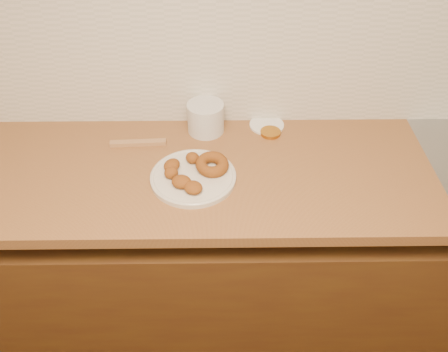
{
  "coord_description": "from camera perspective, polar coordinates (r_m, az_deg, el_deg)",
  "views": [
    {
      "loc": [
        -0.22,
        0.47,
        1.92
      ],
      "look_at": [
        -0.2,
        1.62,
        0.93
      ],
      "focal_mm": 38.0,
      "sensor_mm": 36.0,
      "label": 1
    }
  ],
  "objects": [
    {
      "name": "plastic_tub",
      "position": [
        1.73,
        -2.22,
        7.03
      ],
      "size": [
        0.15,
        0.15,
        0.11
      ],
      "primitive_type": "cylinder",
      "rotation": [
        0.0,
        0.0,
        0.12
      ],
      "color": "silver",
      "rests_on": "butcher_block"
    },
    {
      "name": "ring_donut",
      "position": [
        1.55,
        -1.46,
        1.41
      ],
      "size": [
        0.15,
        0.15,
        0.05
      ],
      "primitive_type": "torus",
      "rotation": [
        0.1,
        0.0,
        0.53
      ],
      "color": "brown",
      "rests_on": "donut_plate"
    },
    {
      "name": "donut_plate",
      "position": [
        1.55,
        -3.72,
        -0.16
      ],
      "size": [
        0.28,
        0.28,
        0.02
      ],
      "primitive_type": "cylinder",
      "color": "beige",
      "rests_on": "butcher_block"
    },
    {
      "name": "fried_dough_chunks",
      "position": [
        1.52,
        -5.07,
        0.22
      ],
      "size": [
        0.15,
        0.21,
        0.04
      ],
      "color": "brown",
      "rests_on": "donut_plate"
    },
    {
      "name": "tub_lid",
      "position": [
        1.79,
        5.16,
        6.13
      ],
      "size": [
        0.14,
        0.14,
        0.01
      ],
      "primitive_type": "cylinder",
      "rotation": [
        0.0,
        0.0,
        0.08
      ],
      "color": "white",
      "rests_on": "butcher_block"
    },
    {
      "name": "butcher_block",
      "position": [
        1.66,
        -15.64,
        0.18
      ],
      "size": [
        2.3,
        0.62,
        0.04
      ],
      "primitive_type": "cube",
      "color": "olive",
      "rests_on": "base_cabinet"
    },
    {
      "name": "brass_jar_lid",
      "position": [
        1.75,
        5.61,
        5.23
      ],
      "size": [
        0.08,
        0.08,
        0.01
      ],
      "primitive_type": "cylinder",
      "rotation": [
        0.0,
        0.0,
        -0.01
      ],
      "color": "#B77924",
      "rests_on": "butcher_block"
    },
    {
      "name": "wall_back",
      "position": [
        1.64,
        7.42,
        20.24
      ],
      "size": [
        4.0,
        0.02,
        2.7
      ],
      "primitive_type": "cube",
      "color": "tan",
      "rests_on": "ground"
    },
    {
      "name": "base_cabinet",
      "position": [
        1.97,
        6.01,
        -10.6
      ],
      "size": [
        3.6,
        0.6,
        0.77
      ],
      "primitive_type": "cube",
      "color": "#513212",
      "rests_on": "floor"
    },
    {
      "name": "backsplash",
      "position": [
        1.69,
        7.02,
        15.34
      ],
      "size": [
        3.6,
        0.02,
        0.6
      ],
      "primitive_type": "cube",
      "color": "beige",
      "rests_on": "wall_back"
    },
    {
      "name": "wooden_utensil",
      "position": [
        1.72,
        -10.29,
        3.94
      ],
      "size": [
        0.2,
        0.04,
        0.02
      ],
      "primitive_type": "cube",
      "rotation": [
        0.0,
        0.0,
        0.06
      ],
      "color": "#A6774B",
      "rests_on": "butcher_block"
    }
  ]
}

